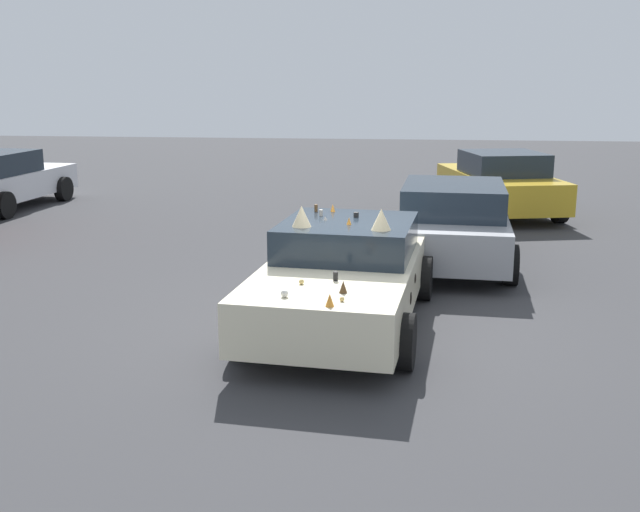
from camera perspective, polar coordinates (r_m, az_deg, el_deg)
ground_plane at (r=9.62m, az=1.78°, el=-5.27°), size 60.00×60.00×0.00m
art_car_decorated at (r=9.48m, az=1.87°, el=-1.35°), size 4.49×2.37×1.57m
parked_sedan_near_left at (r=17.84m, az=13.62°, el=5.46°), size 4.54×2.76×1.45m
parked_sedan_far_right at (r=12.81m, az=10.12°, el=2.58°), size 4.33×2.23×1.40m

